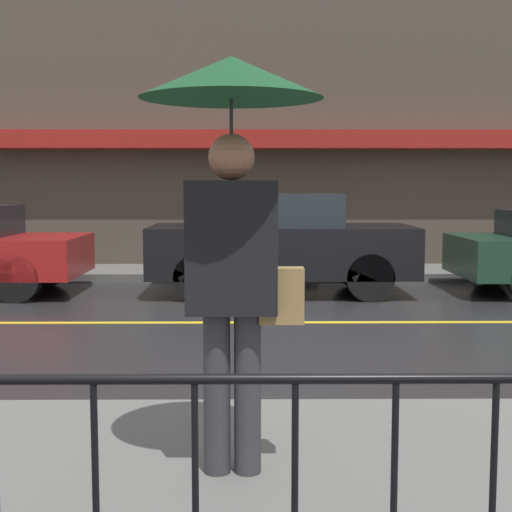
# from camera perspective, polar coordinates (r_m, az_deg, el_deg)

# --- Properties ---
(ground_plane) EXTENTS (80.00, 80.00, 0.00)m
(ground_plane) POSITION_cam_1_polar(r_m,az_deg,el_deg) (8.99, 3.67, -5.33)
(ground_plane) COLOR #262628
(sidewalk_near) EXTENTS (28.00, 3.05, 0.15)m
(sidewalk_near) POSITION_cam_1_polar(r_m,az_deg,el_deg) (3.98, 9.44, -18.70)
(sidewalk_near) COLOR #60605E
(sidewalk_near) RESTS_ON ground_plane
(sidewalk_far) EXTENTS (28.00, 1.69, 0.15)m
(sidewalk_far) POSITION_cam_1_polar(r_m,az_deg,el_deg) (13.47, 2.27, -1.33)
(sidewalk_far) COLOR #60605E
(sidewalk_far) RESTS_ON ground_plane
(lane_marking) EXTENTS (25.20, 0.12, 0.01)m
(lane_marking) POSITION_cam_1_polar(r_m,az_deg,el_deg) (8.99, 3.67, -5.31)
(lane_marking) COLOR gold
(lane_marking) RESTS_ON ground_plane
(building_storefront) EXTENTS (28.00, 0.85, 5.51)m
(building_storefront) POSITION_cam_1_polar(r_m,az_deg,el_deg) (14.37, 2.12, 9.77)
(building_storefront) COLOR #4C4238
(building_storefront) RESTS_ON ground_plane
(railing_foreground) EXTENTS (12.00, 0.04, 0.95)m
(railing_foreground) POSITION_cam_1_polar(r_m,az_deg,el_deg) (2.58, 14.79, -16.67)
(railing_foreground) COLOR black
(railing_foreground) RESTS_ON sidewalk_near
(pedestrian) EXTENTS (0.97, 0.97, 2.23)m
(pedestrian) POSITION_cam_1_polar(r_m,az_deg,el_deg) (3.77, -1.88, 7.18)
(pedestrian) COLOR #333338
(pedestrian) RESTS_ON sidewalk_near
(car_black) EXTENTS (4.12, 1.75, 1.59)m
(car_black) POSITION_cam_1_polar(r_m,az_deg,el_deg) (11.27, 1.87, 1.10)
(car_black) COLOR black
(car_black) RESTS_ON ground_plane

